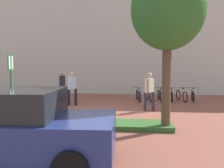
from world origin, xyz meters
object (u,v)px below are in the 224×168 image
object	(u,v)px
parking_sign_post	(11,79)
person_shirt_blue	(149,89)
car_navy_sedan	(9,127)
person_suited_dark	(62,84)
bike_at_sign	(16,114)
tree_sidewalk	(168,11)
bike_rack_cluster	(165,95)
person_casual_tan	(72,86)
bollard_steel	(145,96)

from	to	relation	value
parking_sign_post	person_shirt_blue	size ratio (longest dim) A/B	1.40
parking_sign_post	car_navy_sedan	world-z (taller)	parking_sign_post
person_suited_dark	car_navy_sedan	size ratio (longest dim) A/B	0.39
bike_at_sign	person_shirt_blue	world-z (taller)	person_shirt_blue
tree_sidewalk	person_suited_dark	world-z (taller)	tree_sidewalk
person_suited_dark	parking_sign_post	bearing A→B (deg)	-91.07
bike_at_sign	person_suited_dark	xyz separation A→B (m)	(0.02, 5.14, 0.63)
parking_sign_post	tree_sidewalk	bearing A→B (deg)	-2.18
tree_sidewalk	bike_at_sign	xyz separation A→B (m)	(-5.11, 0.27, -3.34)
bike_rack_cluster	person_casual_tan	xyz separation A→B (m)	(-4.94, -1.89, 0.64)
parking_sign_post	person_shirt_blue	distance (m)	5.66
bollard_steel	parking_sign_post	bearing A→B (deg)	-137.59
person_casual_tan	car_navy_sedan	world-z (taller)	person_casual_tan
bike_at_sign	person_shirt_blue	size ratio (longest dim) A/B	0.98
parking_sign_post	person_casual_tan	size ratio (longest dim) A/B	1.40
bike_at_sign	car_navy_sedan	world-z (taller)	car_navy_sedan
bike_rack_cluster	bollard_steel	size ratio (longest dim) A/B	4.17
tree_sidewalk	bike_at_sign	bearing A→B (deg)	176.99
person_suited_dark	tree_sidewalk	bearing A→B (deg)	-46.73
tree_sidewalk	bike_at_sign	size ratio (longest dim) A/B	2.96
tree_sidewalk	car_navy_sedan	xyz separation A→B (m)	(-3.59, -2.78, -2.93)
parking_sign_post	person_suited_dark	world-z (taller)	parking_sign_post
bike_at_sign	person_casual_tan	world-z (taller)	person_casual_tan
tree_sidewalk	bollard_steel	world-z (taller)	tree_sidewalk
bollard_steel	person_suited_dark	bearing A→B (deg)	169.06
tree_sidewalk	bike_rack_cluster	bearing A→B (deg)	82.57
parking_sign_post	bike_rack_cluster	bearing A→B (deg)	44.12
person_casual_tan	car_navy_sedan	bearing A→B (deg)	-85.26
parking_sign_post	bike_rack_cluster	size ratio (longest dim) A/B	0.64
bike_at_sign	car_navy_sedan	bearing A→B (deg)	-63.40
tree_sidewalk	parking_sign_post	bearing A→B (deg)	177.82
bike_at_sign	bollard_steel	size ratio (longest dim) A/B	1.86
tree_sidewalk	parking_sign_post	world-z (taller)	tree_sidewalk
parking_sign_post	car_navy_sedan	xyz separation A→B (m)	(1.61, -2.98, -0.82)
bike_rack_cluster	person_shirt_blue	bearing A→B (deg)	-110.47
car_navy_sedan	person_shirt_blue	bearing A→B (deg)	60.70
person_casual_tan	person_shirt_blue	size ratio (longest dim) A/B	1.00
person_shirt_blue	car_navy_sedan	size ratio (longest dim) A/B	0.39
person_suited_dark	bollard_steel	bearing A→B (deg)	-10.94
bollard_steel	person_suited_dark	distance (m)	4.75
parking_sign_post	person_suited_dark	xyz separation A→B (m)	(0.10, 5.22, -0.60)
tree_sidewalk	bike_rack_cluster	xyz separation A→B (m)	(0.78, 5.99, -3.34)
bollard_steel	car_navy_sedan	world-z (taller)	car_navy_sedan
bike_at_sign	parking_sign_post	bearing A→B (deg)	-138.22
parking_sign_post	car_navy_sedan	bearing A→B (deg)	-61.65
parking_sign_post	person_casual_tan	world-z (taller)	parking_sign_post
bike_at_sign	tree_sidewalk	bearing A→B (deg)	-3.01
bike_rack_cluster	person_shirt_blue	distance (m)	3.23
bike_at_sign	person_suited_dark	bearing A→B (deg)	89.80
bike_rack_cluster	bollard_steel	distance (m)	1.93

